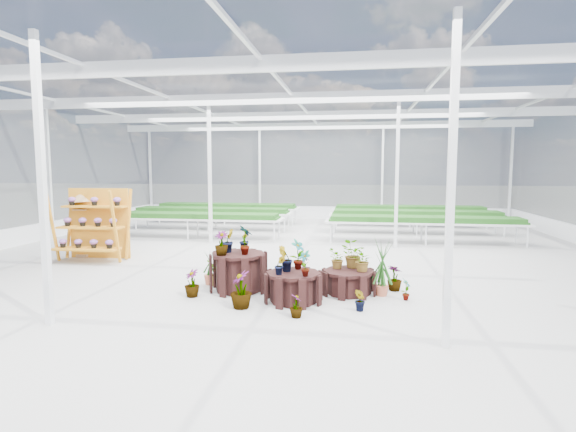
# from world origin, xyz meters

# --- Properties ---
(ground_plane) EXTENTS (24.00, 24.00, 0.00)m
(ground_plane) POSITION_xyz_m (0.00, 0.00, 0.00)
(ground_plane) COLOR gray
(ground_plane) RESTS_ON ground
(greenhouse_shell) EXTENTS (18.00, 24.00, 4.50)m
(greenhouse_shell) POSITION_xyz_m (0.00, 0.00, 2.25)
(greenhouse_shell) COLOR white
(greenhouse_shell) RESTS_ON ground
(steel_frame) EXTENTS (18.00, 24.00, 4.50)m
(steel_frame) POSITION_xyz_m (0.00, 0.00, 2.25)
(steel_frame) COLOR silver
(steel_frame) RESTS_ON ground
(nursery_benches) EXTENTS (16.00, 7.00, 0.84)m
(nursery_benches) POSITION_xyz_m (0.00, 7.20, 0.42)
(nursery_benches) COLOR silver
(nursery_benches) RESTS_ON ground
(plinth_tall) EXTENTS (1.42, 1.42, 0.77)m
(plinth_tall) POSITION_xyz_m (-0.56, -1.60, 0.38)
(plinth_tall) COLOR black
(plinth_tall) RESTS_ON ground
(plinth_mid) EXTENTS (1.35, 1.35, 0.56)m
(plinth_mid) POSITION_xyz_m (0.64, -2.20, 0.28)
(plinth_mid) COLOR black
(plinth_mid) RESTS_ON ground
(plinth_low) EXTENTS (1.25, 1.25, 0.47)m
(plinth_low) POSITION_xyz_m (1.64, -1.50, 0.23)
(plinth_low) COLOR black
(plinth_low) RESTS_ON ground
(shelf_rack) EXTENTS (1.85, 1.03, 1.93)m
(shelf_rack) POSITION_xyz_m (-5.19, 0.69, 0.96)
(shelf_rack) COLOR #C47C1A
(shelf_rack) RESTS_ON ground
(bird_table) EXTENTS (0.47, 0.47, 1.84)m
(bird_table) POSITION_xyz_m (-5.73, 1.15, 0.92)
(bird_table) COLOR #A18055
(bird_table) RESTS_ON ground
(nursery_plants) EXTENTS (4.36, 3.01, 1.36)m
(nursery_plants) POSITION_xyz_m (0.57, -1.50, 0.52)
(nursery_plants) COLOR #1B4816
(nursery_plants) RESTS_ON ground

